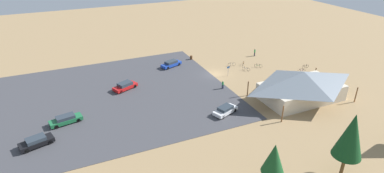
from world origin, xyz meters
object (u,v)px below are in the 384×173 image
object	(u,v)px
lot_sign	(228,70)
bicycle_silver_yard_left	(246,69)
bike_pavilion	(302,84)
car_white_by_curb	(225,110)
car_black_far_end	(36,142)
car_green_inner_stall	(66,119)
trash_bin	(191,58)
bicycle_blue_by_bin	(303,74)
bicycle_green_trailside	(258,66)
bicycle_yellow_front_row	(296,77)
pine_east	(351,136)
car_blue_near_entry	(171,64)
visitor_crossing_yard	(255,52)
bicycle_black_yard_front	(305,66)
bicycle_white_edge_north	(232,64)
pine_mideast	(274,158)
car_red_second_row	(125,86)
bicycle_orange_near_porch	(243,63)
bicycle_purple_yard_center	(302,71)
visitor_near_lot	(223,85)

from	to	relation	value
lot_sign	bicycle_silver_yard_left	xyz separation A→B (m)	(-4.99, -0.89, -1.05)
bike_pavilion	car_white_by_curb	world-z (taller)	bike_pavilion
car_black_far_end	car_green_inner_stall	size ratio (longest dim) A/B	0.94
trash_bin	bicycle_blue_by_bin	xyz separation A→B (m)	(-17.25, 18.18, -0.06)
bicycle_green_trailside	car_white_by_curb	world-z (taller)	car_white_by_curb
bicycle_yellow_front_row	pine_east	bearing A→B (deg)	59.53
bike_pavilion	lot_sign	distance (m)	15.51
car_blue_near_entry	visitor_crossing_yard	bearing A→B (deg)	175.39
bike_pavilion	visitor_crossing_yard	size ratio (longest dim) A/B	8.82
bicycle_yellow_front_row	car_white_by_curb	world-z (taller)	car_white_by_curb
bicycle_silver_yard_left	bicycle_black_yard_front	bearing A→B (deg)	162.18
pine_east	bicycle_silver_yard_left	world-z (taller)	pine_east
bicycle_white_edge_north	bicycle_black_yard_front	bearing A→B (deg)	151.64
lot_sign	pine_mideast	size ratio (longest dim) A/B	0.38
lot_sign	car_red_second_row	distance (m)	21.00
bicycle_orange_near_porch	car_black_far_end	xyz separation A→B (m)	(42.18, 13.98, 0.35)
bicycle_green_trailside	car_blue_near_entry	size ratio (longest dim) A/B	0.28
bicycle_yellow_front_row	car_blue_near_entry	size ratio (longest dim) A/B	0.33
bicycle_purple_yard_center	visitor_near_lot	size ratio (longest dim) A/B	1.04
pine_east	bicycle_white_edge_north	xyz separation A→B (m)	(-5.89, -35.71, -5.31)
bicycle_blue_by_bin	trash_bin	bearing A→B (deg)	-46.50
bicycle_green_trailside	visitor_near_lot	world-z (taller)	visitor_near_lot
trash_bin	pine_east	bearing A→B (deg)	90.98
bicycle_white_edge_north	trash_bin	bearing A→B (deg)	-48.03
bicycle_green_trailside	bicycle_white_edge_north	bearing A→B (deg)	-32.43
visitor_near_lot	visitor_crossing_yard	size ratio (longest dim) A/B	0.91
car_green_inner_stall	visitor_crossing_yard	distance (m)	45.75
car_black_far_end	bicycle_orange_near_porch	bearing A→B (deg)	-161.67
bicycle_green_trailside	car_red_second_row	distance (m)	29.32
bicycle_blue_by_bin	lot_sign	bearing A→B (deg)	-24.23
bicycle_silver_yard_left	visitor_crossing_yard	size ratio (longest dim) A/B	0.79
lot_sign	car_blue_near_entry	size ratio (longest dim) A/B	0.43
car_white_by_curb	visitor_crossing_yard	size ratio (longest dim) A/B	2.57
bicycle_white_edge_north	bicycle_purple_yard_center	xyz separation A→B (m)	(-11.85, 9.07, -0.05)
bicycle_black_yard_front	bicycle_purple_yard_center	xyz separation A→B (m)	(2.29, 1.43, -0.02)
visitor_near_lot	bicycle_blue_by_bin	bearing A→B (deg)	175.05
bike_pavilion	car_white_by_curb	bearing A→B (deg)	-3.43
trash_bin	bicycle_white_edge_north	xyz separation A→B (m)	(-6.63, 7.37, -0.05)
pine_mideast	bicycle_white_edge_north	size ratio (longest dim) A/B	3.35
car_blue_near_entry	car_black_far_end	size ratio (longest dim) A/B	1.07
bicycle_green_trailside	car_black_far_end	size ratio (longest dim) A/B	0.30
car_green_inner_stall	bicycle_orange_near_porch	bearing A→B (deg)	-165.93
pine_mideast	bicycle_black_yard_front	world-z (taller)	pine_mideast
bike_pavilion	bicycle_white_edge_north	distance (m)	18.81
car_blue_near_entry	bicycle_green_trailside	bearing A→B (deg)	154.91
bike_pavilion	car_white_by_curb	size ratio (longest dim) A/B	3.43
bicycle_green_trailside	bicycle_blue_by_bin	world-z (taller)	bicycle_blue_by_bin
bicycle_purple_yard_center	bicycle_blue_by_bin	world-z (taller)	bicycle_blue_by_bin
lot_sign	pine_east	distance (m)	31.65
pine_east	bicycle_yellow_front_row	size ratio (longest dim) A/B	5.08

